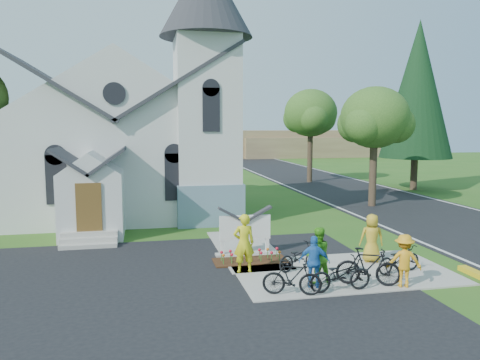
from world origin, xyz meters
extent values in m
plane|color=#2D5F1B|center=(0.00, 0.00, 0.00)|extent=(120.00, 120.00, 0.00)
cube|color=black|center=(-7.00, -2.00, 0.01)|extent=(20.00, 16.00, 0.02)
cube|color=black|center=(10.00, 15.00, 0.01)|extent=(8.00, 90.00, 0.02)
cube|color=#A7A397|center=(1.50, 0.50, 0.03)|extent=(7.00, 4.00, 0.05)
cube|color=silver|center=(-6.00, 13.00, 2.50)|extent=(11.00, 9.00, 5.00)
cube|color=slate|center=(-1.70, 9.70, 1.00)|extent=(3.20, 3.20, 2.00)
cube|color=silver|center=(-1.70, 9.70, 4.50)|extent=(3.00, 3.00, 9.00)
cube|color=silver|center=(-7.00, 7.30, 1.40)|extent=(2.60, 2.40, 2.80)
cube|color=brown|center=(-7.00, 6.07, 1.50)|extent=(1.00, 0.10, 2.00)
cube|color=#A7A397|center=(-1.20, 3.20, 0.05)|extent=(2.20, 0.40, 0.10)
cube|color=white|center=(-2.05, 3.20, 0.55)|extent=(0.12, 0.12, 1.00)
cube|color=white|center=(-0.35, 3.20, 0.55)|extent=(0.12, 0.12, 1.00)
cube|color=white|center=(-1.20, 3.20, 1.05)|extent=(1.90, 0.14, 0.90)
cube|color=#351F0E|center=(-1.20, 2.30, 0.04)|extent=(2.60, 1.10, 0.07)
cylinder|color=#36241D|center=(8.50, 12.00, 2.02)|extent=(0.44, 0.44, 4.05)
ellipsoid|color=#2D531C|center=(8.50, 12.00, 5.25)|extent=(4.00, 4.00, 3.60)
cylinder|color=#36241D|center=(9.00, 24.00, 2.25)|extent=(0.44, 0.44, 4.50)
ellipsoid|color=#2D531C|center=(9.00, 24.00, 5.82)|extent=(4.40, 4.40, 3.96)
cylinder|color=#36241D|center=(15.00, 18.00, 1.20)|extent=(0.50, 0.50, 2.40)
cone|color=black|center=(15.00, 18.00, 7.40)|extent=(5.20, 5.20, 10.00)
cube|color=brown|center=(6.00, 56.00, 2.00)|extent=(60.00, 8.00, 4.00)
cube|color=brown|center=(-10.00, 58.00, 2.80)|extent=(30.00, 6.00, 5.60)
cube|color=brown|center=(22.00, 54.00, 1.50)|extent=(25.00, 6.00, 3.00)
imported|color=yellow|center=(-1.70, 1.10, 1.01)|extent=(0.71, 0.47, 1.92)
imported|color=black|center=(0.63, -1.20, 0.54)|extent=(1.91, 0.75, 0.98)
imported|color=#4CAE20|center=(0.26, -0.36, 0.91)|extent=(0.91, 0.75, 1.71)
imported|color=black|center=(-0.82, -1.20, 0.55)|extent=(1.73, 0.97, 1.00)
imported|color=blue|center=(0.01, -0.73, 0.82)|extent=(0.98, 0.68, 1.54)
imported|color=black|center=(0.14, 0.96, 0.49)|extent=(1.78, 1.16, 0.88)
imported|color=orange|center=(2.63, -1.20, 0.83)|extent=(1.15, 0.89, 1.57)
imported|color=black|center=(1.65, -0.89, 0.62)|extent=(1.96, 1.21, 1.14)
imported|color=gold|center=(2.91, 1.34, 0.90)|extent=(0.93, 0.72, 1.69)
imported|color=black|center=(3.19, 0.02, 0.50)|extent=(1.81, 1.01, 0.90)
camera|label=1|loc=(-4.85, -13.30, 4.79)|focal=35.00mm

